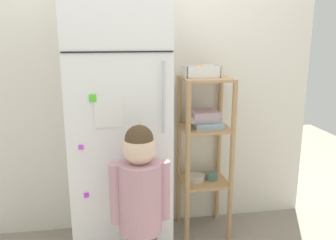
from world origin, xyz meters
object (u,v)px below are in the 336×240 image
(refrigerator, at_px, (119,122))
(pantry_shelf_unit, at_px, (204,140))
(fruit_bin, at_px, (200,72))
(child_standing, at_px, (140,196))

(refrigerator, relative_size, pantry_shelf_unit, 1.55)
(fruit_bin, bearing_deg, refrigerator, -165.41)
(fruit_bin, bearing_deg, child_standing, -127.39)
(child_standing, bearing_deg, fruit_bin, 52.61)
(pantry_shelf_unit, relative_size, fruit_bin, 4.97)
(pantry_shelf_unit, bearing_deg, refrigerator, -168.01)
(refrigerator, xyz_separation_m, fruit_bin, (0.58, 0.15, 0.30))
(refrigerator, height_order, child_standing, refrigerator)
(pantry_shelf_unit, xyz_separation_m, fruit_bin, (-0.04, 0.02, 0.50))
(child_standing, xyz_separation_m, fruit_bin, (0.49, 0.64, 0.60))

